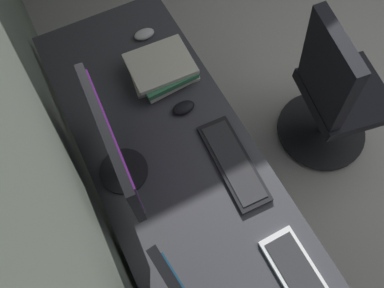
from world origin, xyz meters
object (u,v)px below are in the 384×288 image
(drawer_pedestal, at_px, (203,249))
(office_chair, at_px, (333,98))
(keyboard_spare, at_px, (305,286))
(book_stack_near, at_px, (162,71))
(monitor_primary, at_px, (114,147))
(keyboard_main, at_px, (233,162))
(mouse_main, at_px, (184,108))
(mouse_spare, at_px, (144,34))

(drawer_pedestal, bearing_deg, office_chair, -69.85)
(keyboard_spare, xyz_separation_m, book_stack_near, (1.07, 0.06, 0.04))
(monitor_primary, bearing_deg, office_chair, -90.66)
(keyboard_main, xyz_separation_m, mouse_main, (0.33, 0.07, 0.01))
(mouse_spare, distance_m, office_chair, 1.06)
(monitor_primary, height_order, mouse_main, monitor_primary)
(mouse_spare, xyz_separation_m, office_chair, (-0.63, -0.80, -0.29))
(book_stack_near, bearing_deg, mouse_main, -177.84)
(keyboard_spare, bearing_deg, drawer_pedestal, 33.56)
(drawer_pedestal, relative_size, book_stack_near, 2.19)
(keyboard_main, distance_m, office_chair, 0.82)
(drawer_pedestal, distance_m, book_stack_near, 0.86)
(mouse_spare, height_order, book_stack_near, book_stack_near)
(monitor_primary, height_order, office_chair, monitor_primary)
(drawer_pedestal, distance_m, mouse_main, 0.68)
(keyboard_main, relative_size, book_stack_near, 1.34)
(keyboard_main, height_order, book_stack_near, book_stack_near)
(keyboard_spare, relative_size, book_stack_near, 1.32)
(drawer_pedestal, xyz_separation_m, book_stack_near, (0.73, -0.16, 0.43))
(keyboard_main, xyz_separation_m, office_chair, (0.16, -0.75, -0.28))
(keyboard_spare, height_order, office_chair, office_chair)
(monitor_primary, xyz_separation_m, keyboard_main, (-0.18, -0.42, -0.23))
(book_stack_near, bearing_deg, keyboard_spare, -176.74)
(mouse_spare, relative_size, book_stack_near, 0.33)
(office_chair, bearing_deg, drawer_pedestal, 110.15)
(book_stack_near, bearing_deg, keyboard_main, -172.15)
(mouse_main, bearing_deg, mouse_spare, -2.26)
(mouse_main, xyz_separation_m, book_stack_near, (0.20, 0.01, 0.03))
(drawer_pedestal, relative_size, keyboard_spare, 1.65)
(office_chair, bearing_deg, monitor_primary, 89.34)
(monitor_primary, bearing_deg, book_stack_near, -44.05)
(monitor_primary, bearing_deg, drawer_pedestal, -154.42)
(office_chair, bearing_deg, keyboard_main, 102.25)
(keyboard_main, distance_m, keyboard_spare, 0.54)
(keyboard_spare, bearing_deg, office_chair, -47.62)
(keyboard_main, relative_size, keyboard_spare, 1.01)
(mouse_spare, height_order, office_chair, office_chair)
(mouse_main, bearing_deg, office_chair, -101.30)
(monitor_primary, height_order, keyboard_spare, monitor_primary)
(mouse_spare, bearing_deg, mouse_main, 177.74)
(monitor_primary, distance_m, book_stack_near, 0.53)
(keyboard_spare, distance_m, book_stack_near, 1.07)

